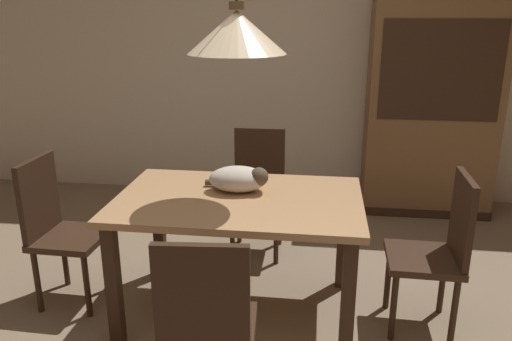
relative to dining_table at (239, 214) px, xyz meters
The scene contains 9 objects.
back_wall 2.34m from the dining_table, 86.82° to the left, with size 6.40×0.10×2.90m, color beige.
dining_table is the anchor object (origin of this frame).
chair_far_back 0.89m from the dining_table, 90.05° to the left, with size 0.40×0.40×0.93m.
chair_near_front 0.89m from the dining_table, 89.58° to the right, with size 0.43×0.43×0.93m.
chair_right_side 1.14m from the dining_table, ahead, with size 0.41×0.41×0.93m.
chair_left_side 1.14m from the dining_table, behind, with size 0.41×0.41×0.93m.
cat_sleeping 0.20m from the dining_table, 95.73° to the left, with size 0.39×0.24×0.16m.
pendant_lamp 1.01m from the dining_table, 116.57° to the left, with size 0.52×0.52×1.30m.
hutch_bookcase 2.35m from the dining_table, 53.12° to the left, with size 1.12×0.45×1.85m.
Camera 1 is at (0.33, -2.20, 1.77)m, focal length 35.32 mm.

